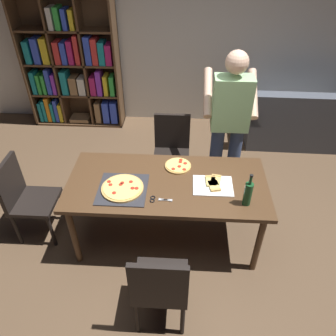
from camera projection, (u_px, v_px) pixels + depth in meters
ground_plane at (167, 236)px, 3.47m from camera, size 12.00×12.00×0.00m
back_wall at (178, 30)px, 4.65m from camera, size 6.40×0.10×2.80m
dining_table at (167, 188)px, 3.05m from camera, size 1.85×0.86×0.75m
chair_near_camera at (160, 286)px, 2.43m from camera, size 0.42×0.42×0.90m
chair_far_side at (172, 148)px, 3.87m from camera, size 0.42×0.42×0.90m
chair_left_end at (25, 195)px, 3.22m from camera, size 0.42×0.42×0.90m
couch at (305, 122)px, 4.76m from camera, size 1.71×0.88×0.85m
bookshelf at (73, 68)px, 4.85m from camera, size 1.40×0.35×1.95m
person_serving_pizza at (229, 123)px, 3.37m from camera, size 0.55×0.54×1.75m
pepperoni_pizza_on_tray at (123, 188)px, 2.92m from camera, size 0.44×0.44×0.04m
pizza_slices_on_towel at (213, 184)px, 2.97m from camera, size 0.36×0.28×0.03m
wine_bottle at (248, 193)px, 2.71m from camera, size 0.07×0.07×0.32m
kitchen_scissors at (157, 199)px, 2.82m from camera, size 0.19×0.09×0.01m
second_pizza_plain at (178, 166)px, 3.18m from camera, size 0.26×0.26×0.03m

